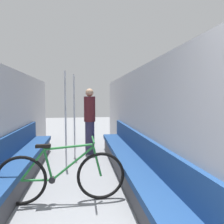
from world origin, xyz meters
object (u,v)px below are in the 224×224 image
at_px(bench_seat_row_right, 131,165).
at_px(bicycle, 62,176).
at_px(bench_seat_row_left, 14,171).
at_px(passenger_standing, 90,120).
at_px(grab_pole_far, 74,118).
at_px(grab_pole_near, 66,121).

xyz_separation_m(bench_seat_row_right, bicycle, (-1.18, -0.63, 0.10)).
relative_size(bench_seat_row_left, passenger_standing, 2.66).
distance_m(bench_seat_row_right, grab_pole_far, 1.95).
height_order(bench_seat_row_left, bicycle, bicycle).
bearing_deg(passenger_standing, bench_seat_row_right, 132.32).
height_order(bicycle, passenger_standing, passenger_standing).
distance_m(grab_pole_far, passenger_standing, 0.55).
bearing_deg(bicycle, bench_seat_row_right, 41.86).
bearing_deg(grab_pole_far, bench_seat_row_left, -123.26).
relative_size(bench_seat_row_left, bicycle, 2.56).
distance_m(bench_seat_row_left, passenger_standing, 2.37).
bearing_deg(bench_seat_row_left, bicycle, -36.38).
bearing_deg(bench_seat_row_right, grab_pole_far, 126.13).
relative_size(bench_seat_row_right, passenger_standing, 2.66).
xyz_separation_m(grab_pole_near, grab_pole_far, (0.16, 0.65, 0.00)).
xyz_separation_m(bench_seat_row_left, grab_pole_far, (0.96, 1.47, 0.73)).
bearing_deg(grab_pole_near, passenger_standing, 61.91).
relative_size(bicycle, grab_pole_far, 0.88).
distance_m(bench_seat_row_right, bicycle, 1.34).
height_order(bench_seat_row_left, grab_pole_near, grab_pole_near).
bearing_deg(bench_seat_row_left, grab_pole_far, 56.74).
bearing_deg(bench_seat_row_right, grab_pole_near, 146.36).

